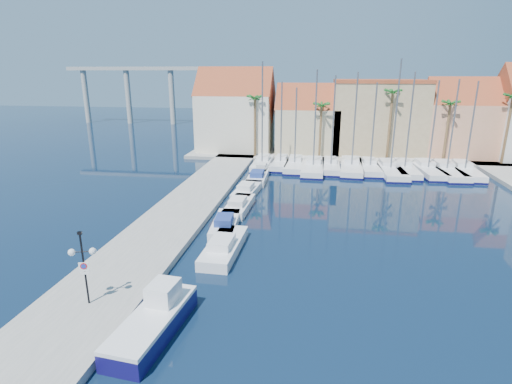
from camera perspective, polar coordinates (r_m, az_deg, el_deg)
ground at (r=23.38m, az=-1.69°, el=-17.30°), size 260.00×260.00×0.00m
quay_west at (r=37.18m, az=-11.64°, el=-3.82°), size 6.00×77.00×0.50m
shore_north at (r=68.55m, az=14.05°, el=5.45°), size 54.00×16.00×0.50m
lamp_post at (r=24.09m, az=-23.50°, el=-8.49°), size 1.45×0.71×4.40m
fishing_boat at (r=22.40m, az=-14.29°, el=-17.26°), size 2.83×6.68×2.27m
motorboat_west_0 at (r=30.43m, az=-4.61°, el=-7.74°), size 2.44×7.09×1.40m
motorboat_west_1 at (r=34.70m, az=-4.44°, el=-4.56°), size 2.54×6.44×1.40m
motorboat_west_2 at (r=39.32m, az=-2.46°, el=-1.93°), size 2.25×6.40×1.40m
motorboat_west_3 at (r=44.43m, az=-1.28°, el=0.29°), size 2.62×6.74×1.40m
motorboat_west_4 at (r=50.01m, az=0.25°, el=2.17°), size 2.34×6.93×1.40m
motorboat_west_5 at (r=54.11m, az=0.90°, el=3.30°), size 1.88×5.46×1.40m
motorboat_west_6 at (r=58.51m, az=1.18°, el=4.32°), size 1.88×5.13×1.40m
sailboat_0 at (r=57.18m, az=0.95°, el=4.16°), size 2.44×8.97×14.46m
sailboat_1 at (r=57.39m, az=3.59°, el=4.15°), size 2.49×8.22×11.87m
sailboat_2 at (r=56.76m, az=5.58°, el=3.93°), size 2.70×9.48×11.15m
sailboat_3 at (r=55.82m, az=8.20°, el=3.62°), size 3.14×10.89×13.43m
sailboat_4 at (r=56.46m, az=10.61°, el=3.69°), size 2.38×8.80×12.71m
sailboat_5 at (r=56.92m, az=13.48°, el=3.58°), size 3.62×11.13×13.13m
sailboat_6 at (r=57.14m, az=15.92°, el=3.46°), size 2.54×9.27×11.84m
sailboat_7 at (r=56.62m, az=18.52°, el=3.12°), size 3.44×11.28×14.73m
sailboat_8 at (r=57.64m, az=20.35°, el=3.16°), size 2.80×10.28×13.18m
sailboat_9 at (r=58.52m, az=23.18°, el=3.03°), size 3.55×10.66×12.14m
sailboat_10 at (r=58.85m, az=25.37°, el=2.83°), size 3.62×11.14×12.29m
sailboat_11 at (r=59.93m, az=27.51°, el=2.77°), size 3.31×10.77×12.06m
building_0 at (r=67.74m, az=-2.89°, el=11.16°), size 12.30×9.00×13.50m
building_1 at (r=66.51m, az=7.46°, el=9.88°), size 10.30×8.00×11.00m
building_2 at (r=68.03m, az=16.96°, el=10.27°), size 14.20×10.20×11.50m
building_3 at (r=69.79m, az=26.95°, el=9.01°), size 10.30×8.00×12.00m
palm_0 at (r=61.92m, az=-0.15°, el=13.03°), size 2.60×2.60×10.15m
palm_1 at (r=61.24m, az=9.33°, el=11.89°), size 2.60×2.60×9.15m
palm_2 at (r=61.99m, az=18.94°, el=13.03°), size 2.60×2.60×11.15m
palm_3 at (r=63.90m, az=26.02°, el=11.08°), size 2.60×2.60×9.65m
viaduct at (r=109.72m, az=-14.59°, el=14.74°), size 48.00×2.20×14.45m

